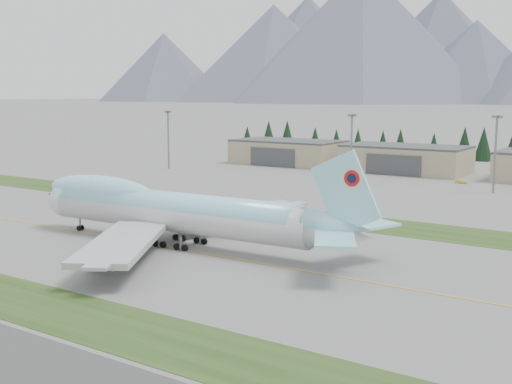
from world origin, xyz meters
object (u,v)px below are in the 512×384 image
Objects in this scene: boeing_747_freighter at (172,211)px; hangar_left at (288,152)px; hangar_center at (406,159)px; service_vehicle_b at (461,183)px; service_vehicle_a at (341,177)px.

hangar_left is at bearing 109.66° from boeing_747_freighter.
hangar_center is 11.62× the size of service_vehicle_b.
hangar_left is 55.00m from hangar_center.
hangar_left is 48.84m from service_vehicle_a.
boeing_747_freighter is 129.16m from service_vehicle_b.
hangar_left is at bearing 71.52° from service_vehicle_b.
boeing_747_freighter is 20.93× the size of service_vehicle_a.
hangar_center is 35.30m from service_vehicle_b.
boeing_747_freighter reaches higher than service_vehicle_a.
hangar_center is at bearing 49.45° from service_vehicle_b.
service_vehicle_a is 0.95× the size of service_vehicle_b.
boeing_747_freighter is 19.81× the size of service_vehicle_b.
boeing_747_freighter is at bearing -67.70° from hangar_left.
hangar_center is at bearing 0.00° from hangar_left.
service_vehicle_a is 43.90m from service_vehicle_b.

